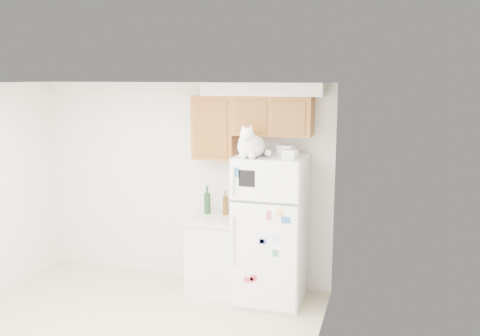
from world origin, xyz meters
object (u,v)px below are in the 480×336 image
at_px(storage_box_front, 290,154).
at_px(bottle_amber, 225,203).
at_px(refrigerator, 271,229).
at_px(base_counter, 216,253).
at_px(cat, 251,145).
at_px(storage_box_back, 286,150).
at_px(bottle_green, 207,200).

relative_size(storage_box_front, bottle_amber, 0.50).
bearing_deg(storage_box_front, bottle_amber, 171.62).
distance_m(refrigerator, bottle_amber, 0.68).
distance_m(base_counter, storage_box_front, 1.59).
bearing_deg(cat, storage_box_back, 50.91).
distance_m(cat, storage_box_back, 0.50).
relative_size(refrigerator, bottle_green, 4.97).
bearing_deg(bottle_amber, storage_box_back, -2.45).
distance_m(cat, bottle_amber, 0.97).
height_order(storage_box_front, bottle_green, storage_box_front).
distance_m(base_counter, bottle_amber, 0.62).
xyz_separation_m(storage_box_front, bottle_amber, (-0.84, 0.32, -0.68)).
bearing_deg(bottle_green, refrigerator, -12.92).
bearing_deg(base_counter, storage_box_back, 6.34).
bearing_deg(storage_box_back, storage_box_front, -58.71).
xyz_separation_m(refrigerator, cat, (-0.18, -0.22, 0.99)).
bearing_deg(refrigerator, base_counter, 173.91).
height_order(cat, storage_box_back, cat).
distance_m(refrigerator, cat, 1.03).
bearing_deg(storage_box_back, bottle_amber, -170.23).
distance_m(refrigerator, bottle_green, 0.89).
xyz_separation_m(storage_box_front, bottle_green, (-1.07, 0.32, -0.65)).
height_order(base_counter, bottle_amber, bottle_amber).
relative_size(storage_box_back, bottle_green, 0.53).
distance_m(storage_box_back, bottle_amber, 1.01).
bearing_deg(storage_box_front, refrigerator, 164.33).
xyz_separation_m(base_counter, cat, (0.51, -0.29, 1.38)).
height_order(refrigerator, bottle_green, refrigerator).
height_order(storage_box_front, bottle_amber, storage_box_front).
bearing_deg(storage_box_back, cat, -116.88).
relative_size(refrigerator, cat, 3.22).
xyz_separation_m(bottle_green, bottle_amber, (0.23, 0.00, -0.02)).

